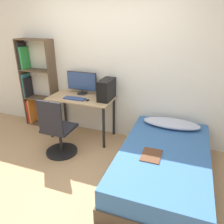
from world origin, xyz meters
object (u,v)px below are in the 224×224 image
at_px(bed, 163,165).
at_px(pc_tower, 107,90).
at_px(office_chair, 58,134).
at_px(keyboard, 75,99).
at_px(bookshelf, 35,85).
at_px(monitor, 82,82).

height_order(bed, pc_tower, pc_tower).
bearing_deg(office_chair, keyboard, 88.45).
relative_size(office_chair, keyboard, 2.50).
bearing_deg(bookshelf, monitor, 1.46).
xyz_separation_m(bookshelf, bed, (2.67, -0.86, -0.61)).
distance_m(bookshelf, monitor, 1.04).
bearing_deg(office_chair, monitor, 89.75).
bearing_deg(monitor, keyboard, -87.86).
xyz_separation_m(office_chair, monitor, (0.00, 0.87, 0.61)).
xyz_separation_m(bed, pc_tower, (-1.11, 0.77, 0.71)).
xyz_separation_m(bed, monitor, (-1.64, 0.89, 0.76)).
height_order(office_chair, keyboard, office_chair).
relative_size(bookshelf, pc_tower, 4.02).
relative_size(bookshelf, bed, 0.85).
height_order(bookshelf, keyboard, bookshelf).
relative_size(office_chair, bed, 0.48).
bearing_deg(pc_tower, keyboard, -160.19).
xyz_separation_m(monitor, keyboard, (0.01, -0.31, -0.21)).
bearing_deg(monitor, office_chair, -90.25).
bearing_deg(bed, office_chair, 179.46).
relative_size(keyboard, pc_tower, 0.91).
bearing_deg(keyboard, office_chair, -91.55).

